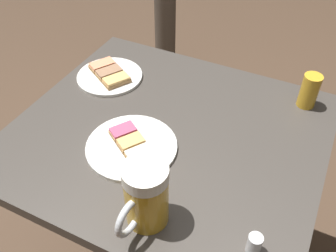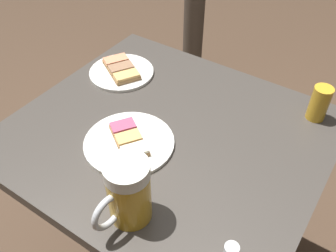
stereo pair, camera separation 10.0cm
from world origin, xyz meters
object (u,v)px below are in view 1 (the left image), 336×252
plate_far (110,75)px  beer_glass_small (309,91)px  plate_near (132,146)px  beer_mug (145,196)px  salt_shaker (254,244)px

plate_far → beer_glass_small: beer_glass_small is taller
plate_near → beer_mug: 0.23m
beer_mug → salt_shaker: 0.24m
plate_far → beer_mug: bearing=-138.9°
plate_far → beer_glass_small: 0.61m
beer_glass_small → plate_far: bearing=103.1°
beer_mug → beer_glass_small: beer_mug is taller
plate_near → beer_glass_small: bearing=-44.4°
plate_near → salt_shaker: bearing=-111.3°
plate_far → beer_mug: 0.55m
plate_near → salt_shaker: size_ratio=4.72×
salt_shaker → beer_glass_small: bearing=-0.5°
plate_near → beer_mug: size_ratio=1.48×
salt_shaker → plate_far: bearing=56.9°
beer_glass_small → plate_near: bearing=135.6°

